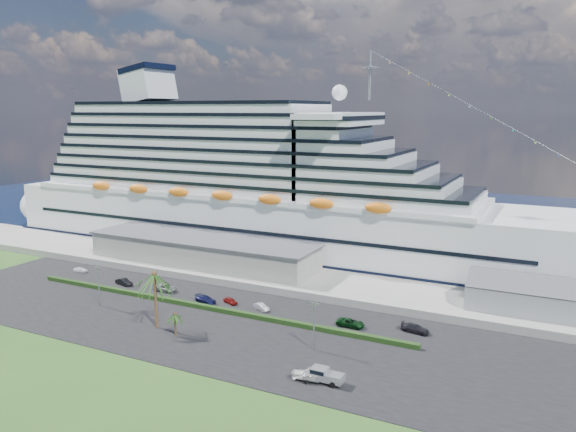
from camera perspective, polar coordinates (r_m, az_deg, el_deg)
The scene contains 22 objects.
ground at distance 99.98m, azimuth -10.13°, elevation -12.87°, with size 420.00×420.00×0.00m, color #2B521B.
asphalt_lot at distance 108.25m, azimuth -6.61°, elevation -10.84°, with size 140.00×38.00×0.12m, color black.
wharf at distance 131.77m, azimuth 0.30°, elevation -6.38°, with size 240.00×20.00×1.80m, color gray.
water at distance 214.17m, azimuth 10.98°, elevation -0.10°, with size 420.00×160.00×0.02m, color black.
cruise_ship at distance 158.84m, azimuth -2.85°, elevation 2.42°, with size 191.00×38.00×54.00m.
terminal_building at distance 143.03m, azimuth -8.74°, elevation -3.41°, with size 61.00×15.00×6.30m.
port_shed at distance 118.48m, azimuth 23.72°, elevation -7.55°, with size 24.00×12.31×7.37m.
hedge at distance 116.16m, azimuth -8.61°, elevation -9.09°, with size 88.00×1.10×0.90m, color black.
lamp_post_left at distance 121.33m, azimuth -18.69°, elevation -6.31°, with size 1.60×0.35×8.27m.
lamp_post_right at distance 94.92m, azimuth 2.66°, elevation -10.53°, with size 1.60×0.35×8.27m.
palm_tall at distance 105.62m, azimuth -13.39°, elevation -6.37°, with size 8.82×8.82×11.13m.
palm_short at distance 102.99m, azimuth -11.40°, elevation -9.99°, with size 3.53×3.53×4.56m.
parked_car_0 at distance 148.59m, azimuth -20.33°, elevation -5.14°, with size 1.46×3.62×1.23m, color white.
parked_car_1 at distance 134.84m, azimuth -16.33°, elevation -6.45°, with size 1.59×4.56×1.50m, color black.
parked_car_2 at distance 128.19m, azimuth -12.33°, elevation -7.15°, with size 2.53×5.48×1.52m, color gray.
parked_car_3 at distance 119.45m, azimuth -8.38°, elevation -8.37°, with size 2.04×5.02×1.46m, color #11143C.
parked_car_4 at distance 118.34m, azimuth -5.87°, elevation -8.56°, with size 1.45×3.61×1.23m, color maroon.
parked_car_5 at distance 114.34m, azimuth -2.74°, elevation -9.20°, with size 1.35×3.87×1.27m, color #BBBCC3.
parked_car_6 at distance 106.58m, azimuth 6.37°, elevation -10.73°, with size 2.44×5.30×1.47m, color black.
parked_car_7 at distance 105.92m, azimuth 12.78°, elevation -11.07°, with size 2.13×5.24×1.52m, color black.
pickup_truck at distance 86.32m, azimuth 3.62°, elevation -15.77°, with size 6.02×2.41×2.12m.
boat_trailer at distance 86.51m, azimuth 1.89°, elevation -15.81°, with size 5.44×3.83×1.53m.
Camera 1 is at (55.47, -72.97, 39.93)m, focal length 35.00 mm.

